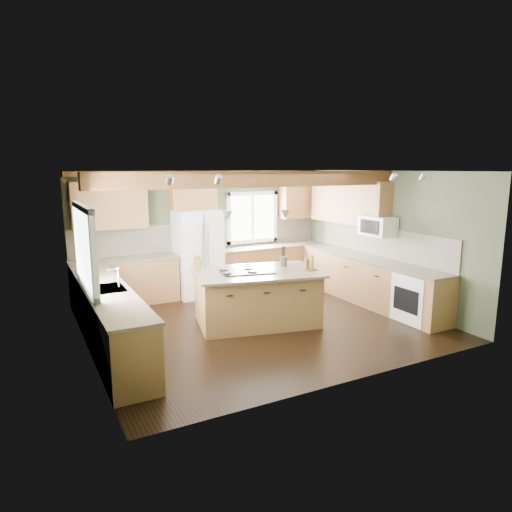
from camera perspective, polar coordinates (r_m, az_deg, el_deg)
floor at (r=8.03m, az=0.31°, el=-8.32°), size 5.60×5.60×0.00m
ceiling at (r=7.58m, az=0.33°, el=10.56°), size 5.60×5.60×0.00m
wall_back at (r=9.95m, az=-6.49°, el=3.08°), size 5.60×0.00×5.60m
wall_left at (r=6.87m, az=-20.77°, el=-1.13°), size 0.00×5.00×5.00m
wall_right at (r=9.34m, az=15.67°, el=2.22°), size 0.00×5.00×5.00m
ceiling_beam at (r=7.60m, az=0.25°, el=9.58°), size 5.55×0.26×0.26m
soffit_trim at (r=9.77m, az=-6.43°, el=10.23°), size 5.55×0.20×0.10m
backsplash_back at (r=9.95m, az=-6.44°, el=2.55°), size 5.58×0.03×0.58m
backsplash_right at (r=9.38m, az=15.37°, el=1.71°), size 0.03×3.70×0.58m
base_cab_back_left at (r=9.33m, az=-15.99°, el=-3.19°), size 2.02×0.60×0.88m
counter_back_left at (r=9.23m, az=-16.14°, el=-0.42°), size 2.06×0.64×0.04m
base_cab_back_right at (r=10.47m, az=1.84°, el=-1.25°), size 2.62×0.60×0.88m
counter_back_right at (r=10.38m, az=1.85°, el=1.23°), size 2.66×0.64×0.04m
base_cab_left at (r=7.17m, az=-17.96°, el=-7.56°), size 0.60×3.70×0.88m
counter_left at (r=7.05m, az=-18.18°, el=-4.01°), size 0.64×3.74×0.04m
base_cab_right at (r=9.34m, az=13.85°, el=-3.08°), size 0.60×3.70×0.88m
counter_right at (r=9.24m, az=13.97°, el=-0.31°), size 0.64×3.74×0.04m
upper_cab_back_left at (r=9.18m, az=-17.87°, el=6.04°), size 1.40×0.35×0.90m
upper_cab_over_fridge at (r=9.60m, az=-7.89°, el=7.85°), size 0.96×0.35×0.70m
upper_cab_right at (r=9.82m, az=11.50°, el=6.64°), size 0.35×2.20×0.90m
upper_cab_back_corner at (r=10.78m, az=5.33°, el=7.17°), size 0.90×0.35×0.90m
window_left at (r=6.87m, az=-20.79°, el=1.00°), size 0.04×1.60×1.05m
window_back at (r=10.37m, az=-0.53°, el=4.85°), size 1.10×0.04×1.00m
sink at (r=7.04m, az=-18.18°, el=-3.97°), size 0.50×0.65×0.03m
faucet at (r=7.04m, az=-16.81°, el=-2.68°), size 0.02×0.02×0.28m
dishwasher at (r=5.98m, az=-15.62°, el=-11.31°), size 0.60×0.60×0.84m
oven at (r=8.44m, az=19.65°, el=-4.96°), size 0.60×0.72×0.84m
microwave at (r=9.12m, az=14.96°, el=3.64°), size 0.40×0.70×0.38m
pendant_left at (r=7.51m, az=-3.57°, el=5.03°), size 0.18×0.18×0.16m
pendant_right at (r=7.77m, az=3.63°, el=5.23°), size 0.18×0.18×0.16m
refrigerator at (r=9.56m, az=-7.28°, el=0.30°), size 0.90×0.74×1.80m
island at (r=7.91m, az=0.09°, el=-5.30°), size 2.20×1.61×0.88m
island_top at (r=7.79m, az=0.09°, el=-2.05°), size 2.35×1.77×0.04m
cooktop at (r=7.74m, az=-1.09°, el=-1.90°), size 0.96×0.74×0.02m
knife_block at (r=7.98m, az=-7.35°, el=-0.95°), size 0.15×0.14×0.20m
utensil_crock at (r=8.21m, az=3.48°, el=-0.66°), size 0.13×0.13×0.17m
bottle_tray at (r=7.93m, az=6.72°, el=-0.87°), size 0.29×0.29×0.23m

